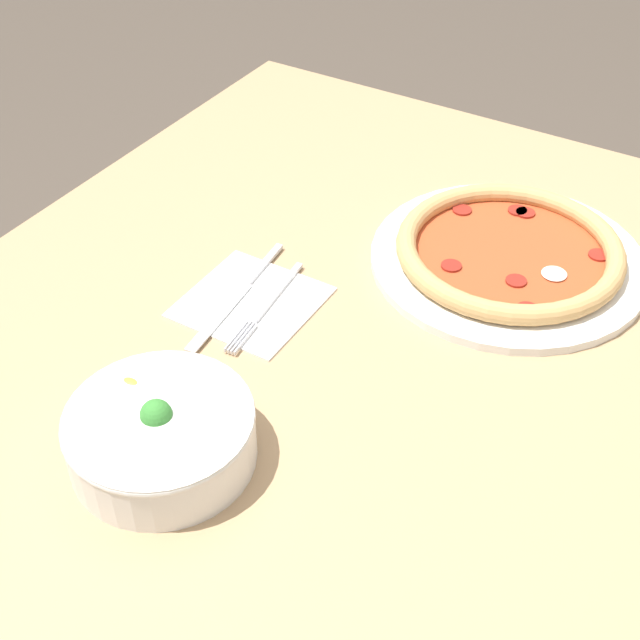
{
  "coord_description": "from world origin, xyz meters",
  "views": [
    {
      "loc": [
        -0.33,
        0.73,
        1.45
      ],
      "look_at": [
        0.08,
        0.05,
        0.78
      ],
      "focal_mm": 50.0,
      "sensor_mm": 36.0,
      "label": 1
    }
  ],
  "objects_px": {
    "pizza": "(509,254)",
    "knife": "(242,290)",
    "bowl": "(160,433)",
    "fork": "(267,305)"
  },
  "relations": [
    {
      "from": "bowl",
      "to": "knife",
      "type": "height_order",
      "value": "bowl"
    },
    {
      "from": "bowl",
      "to": "fork",
      "type": "distance_m",
      "value": 0.25
    },
    {
      "from": "bowl",
      "to": "fork",
      "type": "xyz_separation_m",
      "value": [
        0.04,
        -0.25,
        -0.03
      ]
    },
    {
      "from": "bowl",
      "to": "fork",
      "type": "bearing_deg",
      "value": -80.84
    },
    {
      "from": "pizza",
      "to": "knife",
      "type": "bearing_deg",
      "value": 41.08
    },
    {
      "from": "pizza",
      "to": "knife",
      "type": "relative_size",
      "value": 1.55
    },
    {
      "from": "fork",
      "to": "knife",
      "type": "xyz_separation_m",
      "value": [
        0.04,
        -0.01,
        -0.0
      ]
    },
    {
      "from": "fork",
      "to": "knife",
      "type": "relative_size",
      "value": 0.81
    },
    {
      "from": "pizza",
      "to": "fork",
      "type": "height_order",
      "value": "pizza"
    },
    {
      "from": "pizza",
      "to": "knife",
      "type": "xyz_separation_m",
      "value": [
        0.26,
        0.23,
        -0.01
      ]
    }
  ]
}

